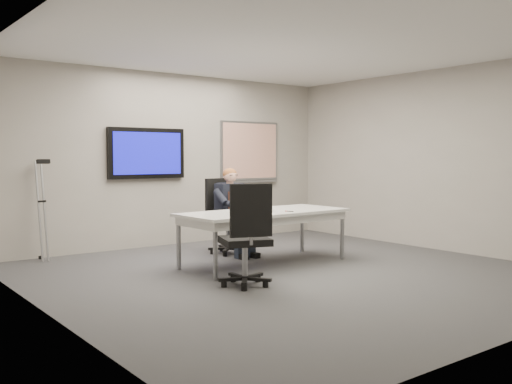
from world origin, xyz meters
TOP-DOWN VIEW (x-y plane):
  - floor at (0.00, 0.00)m, footprint 6.00×6.00m
  - ceiling at (0.00, 0.00)m, footprint 6.00×6.00m
  - wall_back at (0.00, 3.00)m, footprint 6.00×0.02m
  - wall_left at (-3.00, 0.00)m, footprint 0.02×6.00m
  - wall_right at (3.00, 0.00)m, footprint 0.02×6.00m
  - conference_table at (0.10, 0.70)m, footprint 2.37×1.04m
  - tv_display at (-0.50, 2.95)m, footprint 1.30×0.09m
  - whiteboard at (1.55, 2.97)m, footprint 1.25×0.08m
  - office_chair_far at (0.17, 1.72)m, footprint 0.60×0.60m
  - office_chair_near at (-0.88, -0.22)m, footprint 0.71×0.71m
  - seated_person at (0.18, 1.47)m, footprint 0.40×0.69m
  - crutch at (-2.19, 2.80)m, footprint 0.32×0.61m
  - laptop at (0.21, 0.94)m, footprint 0.36×0.38m
  - name_tent at (-0.03, 0.53)m, footprint 0.23×0.14m
  - pen at (0.30, 0.42)m, footprint 0.04×0.13m

SIDE VIEW (x-z plane):
  - floor at x=0.00m, z-range -0.01..0.01m
  - office_chair_far at x=0.17m, z-range -0.21..0.91m
  - office_chair_near at x=-0.88m, z-range -0.22..0.94m
  - seated_person at x=0.18m, z-range -0.12..1.16m
  - conference_table at x=0.10m, z-range 0.28..1.00m
  - crutch at x=-2.19m, z-range -0.02..1.46m
  - pen at x=0.30m, z-range 0.72..0.73m
  - name_tent at x=-0.03m, z-range 0.72..0.81m
  - laptop at x=0.21m, z-range 0.67..0.88m
  - wall_back at x=0.00m, z-range 0.00..2.80m
  - wall_left at x=-3.00m, z-range 0.00..2.80m
  - wall_right at x=3.00m, z-range 0.00..2.80m
  - tv_display at x=-0.50m, z-range 1.10..1.90m
  - whiteboard at x=1.55m, z-range 0.98..2.08m
  - ceiling at x=0.00m, z-range 2.79..2.81m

